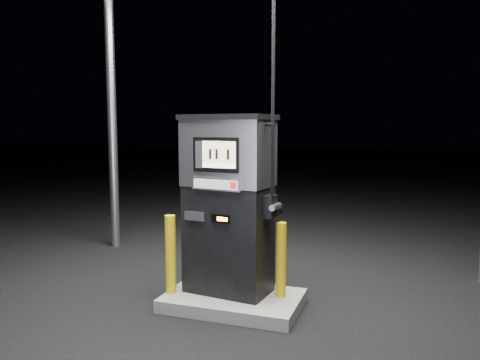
% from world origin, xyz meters
% --- Properties ---
extents(ground, '(80.00, 80.00, 0.00)m').
position_xyz_m(ground, '(0.00, 0.00, 0.00)').
color(ground, black).
rests_on(ground, ground).
extents(pump_island, '(1.60, 1.00, 0.15)m').
position_xyz_m(pump_island, '(0.00, 0.00, 0.07)').
color(pump_island, slate).
rests_on(pump_island, ground).
extents(fuel_dispenser, '(1.21, 0.76, 4.44)m').
position_xyz_m(fuel_dispenser, '(-0.09, 0.10, 1.25)').
color(fuel_dispenser, black).
rests_on(fuel_dispenser, pump_island).
extents(bollard_left, '(0.15, 0.15, 0.95)m').
position_xyz_m(bollard_left, '(-0.74, -0.17, 0.62)').
color(bollard_left, gold).
rests_on(bollard_left, pump_island).
extents(bollard_right, '(0.13, 0.13, 0.89)m').
position_xyz_m(bollard_right, '(0.55, 0.13, 0.60)').
color(bollard_right, gold).
rests_on(bollard_right, pump_island).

